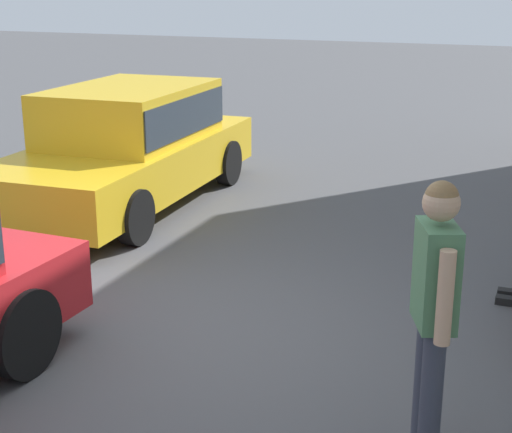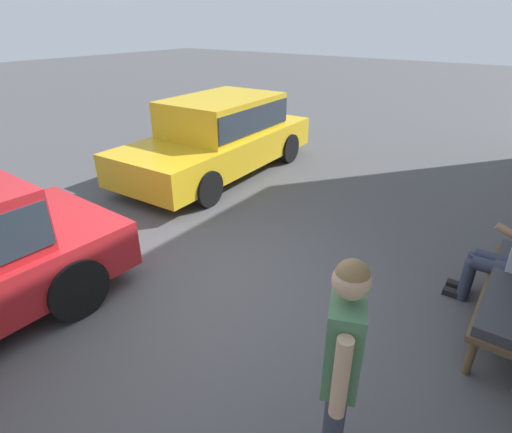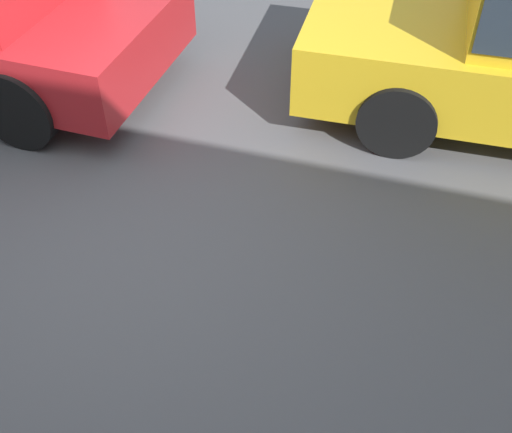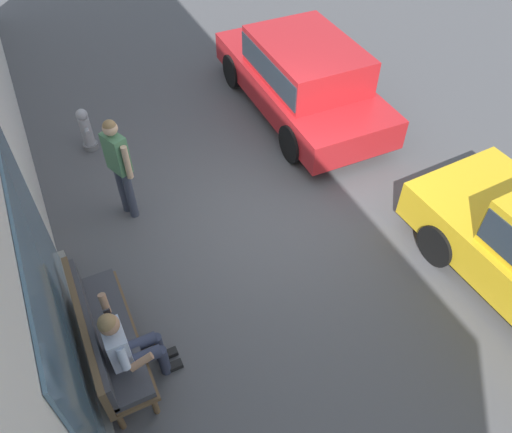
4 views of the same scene
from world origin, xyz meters
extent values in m
plane|color=#4C4C4F|center=(0.00, 0.00, 0.00)|extent=(60.00, 60.00, 0.00)
cylinder|color=black|center=(-1.82, -1.64, 0.31)|extent=(0.63, 0.21, 0.62)
cylinder|color=black|center=(-1.74, -3.33, 0.31)|extent=(0.63, 0.21, 0.62)
cylinder|color=black|center=(1.04, -0.88, 0.33)|extent=(0.67, 0.19, 0.67)
cylinder|color=black|center=(1.01, -2.56, 0.33)|extent=(0.67, 0.19, 0.67)
camera|label=1|loc=(5.18, 2.60, 2.79)|focal=55.00mm
camera|label=2|loc=(2.68, 2.60, 2.85)|focal=28.00mm
camera|label=3|loc=(-1.98, 2.60, 3.18)|focal=45.00mm
camera|label=4|loc=(-4.79, 2.60, 5.61)|focal=35.00mm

